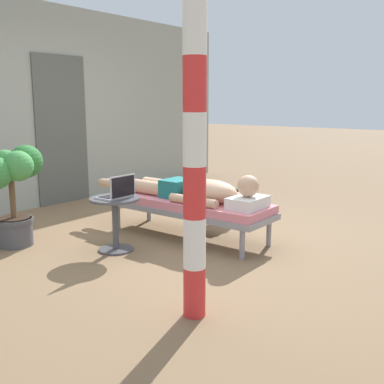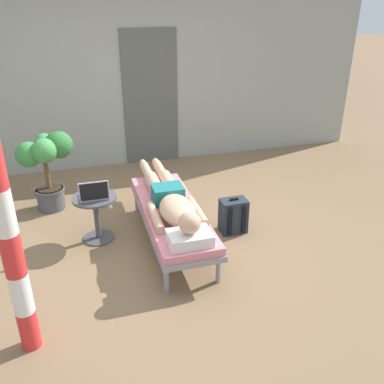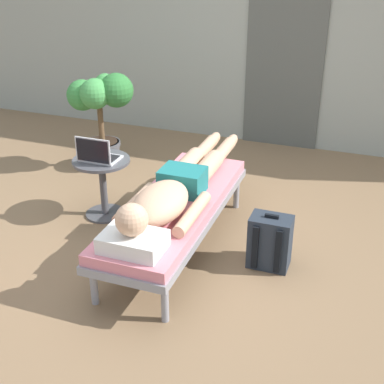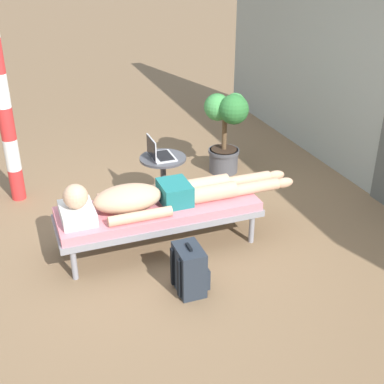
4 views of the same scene
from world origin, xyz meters
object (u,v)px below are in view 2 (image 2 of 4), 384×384
at_px(person_reclining, 172,202).
at_px(potted_plant, 47,162).
at_px(backpack, 233,216).
at_px(lounge_chair, 172,214).
at_px(side_table, 96,211).
at_px(laptop, 94,194).
at_px(porch_post, 3,212).

bearing_deg(person_reclining, potted_plant, 135.89).
xyz_separation_m(person_reclining, backpack, (0.73, 0.06, -0.32)).
relative_size(lounge_chair, backpack, 4.32).
bearing_deg(potted_plant, side_table, -61.53).
distance_m(lounge_chair, side_table, 0.83).
distance_m(side_table, laptop, 0.23).
bearing_deg(backpack, porch_post, -151.12).
bearing_deg(laptop, backpack, -7.96).
bearing_deg(person_reclining, laptop, 160.54).
bearing_deg(potted_plant, lounge_chair, -43.28).
distance_m(lounge_chair, backpack, 0.74).
relative_size(laptop, potted_plant, 0.31).
relative_size(lounge_chair, person_reclining, 0.84).
relative_size(lounge_chair, laptop, 5.91).
height_order(laptop, porch_post, porch_post).
distance_m(person_reclining, side_table, 0.86).
bearing_deg(potted_plant, porch_post, -93.67).
bearing_deg(lounge_chair, person_reclining, -90.00).
bearing_deg(person_reclining, side_table, 157.25).
height_order(backpack, porch_post, porch_post).
relative_size(person_reclining, backpack, 5.12).
xyz_separation_m(side_table, laptop, (0.00, -0.05, 0.23)).
xyz_separation_m(person_reclining, laptop, (-0.78, 0.28, 0.07)).
bearing_deg(laptop, person_reclining, -19.46).
distance_m(laptop, porch_post, 1.65).
bearing_deg(potted_plant, laptop, -62.83).
distance_m(person_reclining, laptop, 0.83).
bearing_deg(potted_plant, backpack, -30.26).
bearing_deg(side_table, person_reclining, -22.75).
height_order(laptop, potted_plant, potted_plant).
bearing_deg(porch_post, backpack, 28.88).
relative_size(person_reclining, porch_post, 0.91).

